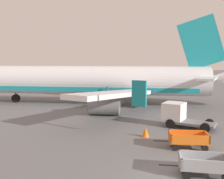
{
  "coord_description": "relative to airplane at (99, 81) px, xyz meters",
  "views": [
    {
      "loc": [
        -6.27,
        -11.35,
        5.93
      ],
      "look_at": [
        0.71,
        14.9,
        2.8
      ],
      "focal_mm": 42.8,
      "sensor_mm": 36.0,
      "label": 1
    }
  ],
  "objects": [
    {
      "name": "ground_plane",
      "position": [
        -0.93,
        -22.55,
        -3.05
      ],
      "size": [
        220.0,
        220.0,
        0.0
      ],
      "primitive_type": "plane",
      "color": "slate"
    },
    {
      "name": "airplane",
      "position": [
        0.0,
        0.0,
        0.0
      ],
      "size": [
        36.02,
        29.41,
        11.34
      ],
      "color": "silver",
      "rests_on": "ground"
    },
    {
      "name": "baggage_cart_second_in_row",
      "position": [
        0.67,
        -22.55,
        -2.45
      ],
      "size": [
        3.54,
        2.31,
        1.07
      ],
      "color": "gray",
      "rests_on": "ground"
    },
    {
      "name": "baggage_cart_third_in_row",
      "position": [
        2.13,
        -18.55,
        -2.45
      ],
      "size": [
        3.59,
        2.18,
        1.07
      ],
      "color": "orange",
      "rests_on": "ground"
    },
    {
      "name": "service_truck_beside_carts",
      "position": [
        4.38,
        -13.28,
        -1.95
      ],
      "size": [
        4.41,
        4.46,
        2.1
      ],
      "color": "slate",
      "rests_on": "ground"
    },
    {
      "name": "traffic_cone_near_plane",
      "position": [
        5.67,
        -14.4,
        -2.71
      ],
      "size": [
        0.52,
        0.52,
        0.68
      ],
      "primitive_type": "cone",
      "color": "orange",
      "rests_on": "ground"
    },
    {
      "name": "traffic_cone_mid_apron",
      "position": [
        0.39,
        -15.37,
        -2.68
      ],
      "size": [
        0.57,
        0.57,
        0.74
      ],
      "primitive_type": "cone",
      "color": "orange",
      "rests_on": "ground"
    }
  ]
}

